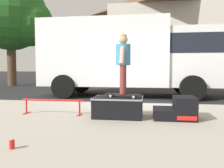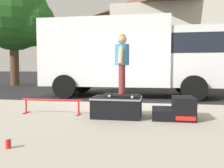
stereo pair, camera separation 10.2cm
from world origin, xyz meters
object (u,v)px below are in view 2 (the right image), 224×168
object	(u,v)px
skater_kid	(122,58)
skateboard	(122,94)
skate_box	(117,106)
box_truck	(130,55)
grind_rail	(52,103)
street_tree_main	(17,17)
soda_can	(8,143)
kicker_ramp	(177,110)

from	to	relation	value
skater_kid	skateboard	bearing A→B (deg)	90.00
skate_box	box_truck	xyz separation A→B (m)	(-0.17, 4.76, 1.36)
skate_box	grind_rail	world-z (taller)	skate_box
skateboard	skater_kid	distance (m)	0.76
grind_rail	street_tree_main	world-z (taller)	street_tree_main
street_tree_main	box_truck	bearing A→B (deg)	-30.85
grind_rail	soda_can	size ratio (longest dim) A/B	11.20
skate_box	skater_kid	xyz separation A→B (m)	(0.10, 0.02, 1.01)
grind_rail	box_truck	bearing A→B (deg)	74.36
street_tree_main	skater_kid	bearing A→B (deg)	-49.33
kicker_ramp	skater_kid	xyz separation A→B (m)	(-1.13, 0.02, 1.04)
grind_rail	skateboard	distance (m)	1.60
skater_kid	soda_can	size ratio (longest dim) A/B	10.04
skate_box	skateboard	bearing A→B (deg)	9.62
skateboard	street_tree_main	distance (m)	13.00
skateboard	skate_box	bearing A→B (deg)	-170.38
grind_rail	skater_kid	distance (m)	1.87
kicker_ramp	street_tree_main	bearing A→B (deg)	134.34
soda_can	grind_rail	bearing A→B (deg)	100.18
box_truck	street_tree_main	xyz separation A→B (m)	(-7.81, 4.67, 2.80)
skateboard	soda_can	distance (m)	2.54
grind_rail	kicker_ramp	bearing A→B (deg)	-1.06
grind_rail	skateboard	xyz separation A→B (m)	(1.59, -0.03, 0.22)
soda_can	street_tree_main	distance (m)	14.18
skateboard	box_truck	world-z (taller)	box_truck
skate_box	skateboard	xyz separation A→B (m)	(0.10, 0.02, 0.25)
soda_can	box_truck	size ratio (longest dim) A/B	0.02
box_truck	skater_kid	bearing A→B (deg)	-86.73
skater_kid	box_truck	distance (m)	4.76
skater_kid	street_tree_main	xyz separation A→B (m)	(-8.08, 9.41, 3.15)
kicker_ramp	street_tree_main	xyz separation A→B (m)	(-9.21, 9.42, 4.20)
skate_box	soda_can	bearing A→B (deg)	-116.37
grind_rail	soda_can	world-z (taller)	grind_rail
kicker_ramp	box_truck	xyz separation A→B (m)	(-1.40, 4.76, 1.39)
skate_box	soda_can	distance (m)	2.45
kicker_ramp	street_tree_main	world-z (taller)	street_tree_main
grind_rail	skater_kid	xyz separation A→B (m)	(1.59, -0.03, 0.98)
skate_box	kicker_ramp	xyz separation A→B (m)	(1.22, -0.00, -0.04)
kicker_ramp	skateboard	bearing A→B (deg)	179.13
soda_can	street_tree_main	size ratio (longest dim) A/B	0.02
street_tree_main	grind_rail	bearing A→B (deg)	-55.28
skate_box	kicker_ramp	world-z (taller)	kicker_ramp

